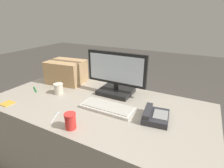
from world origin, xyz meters
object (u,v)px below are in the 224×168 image
at_px(keyboard, 107,107).
at_px(cardboard_box, 66,72).
at_px(spoon, 56,115).
at_px(paper_cup_left, 58,89).
at_px(pen_marker, 35,89).
at_px(monitor, 116,77).
at_px(paper_cup_right, 70,121).
at_px(sticky_note_pad, 7,103).
at_px(desk_phone, 155,116).

xyz_separation_m(keyboard, cardboard_box, (-0.67, 0.30, 0.10)).
bearing_deg(cardboard_box, spoon, -55.67).
relative_size(paper_cup_left, pen_marker, 0.78).
height_order(monitor, paper_cup_left, monitor).
bearing_deg(spoon, pen_marker, 41.43).
bearing_deg(paper_cup_right, spoon, 160.74).
xyz_separation_m(paper_cup_left, sticky_note_pad, (-0.23, -0.35, -0.05)).
relative_size(desk_phone, paper_cup_left, 2.40).
xyz_separation_m(paper_cup_right, spoon, (-0.20, 0.07, -0.05)).
bearing_deg(paper_cup_left, pen_marker, -169.91).
bearing_deg(cardboard_box, keyboard, -24.60).
height_order(monitor, cardboard_box, monitor).
bearing_deg(desk_phone, keyboard, 176.98).
height_order(keyboard, paper_cup_right, paper_cup_right).
distance_m(paper_cup_right, spoon, 0.22).
xyz_separation_m(monitor, paper_cup_right, (-0.02, -0.61, -0.11)).
xyz_separation_m(paper_cup_right, pen_marker, (-0.71, 0.31, -0.05)).
xyz_separation_m(spoon, sticky_note_pad, (-0.48, -0.06, 0.00)).
xyz_separation_m(paper_cup_left, pen_marker, (-0.26, -0.05, -0.04)).
bearing_deg(cardboard_box, paper_cup_right, -47.30).
bearing_deg(pen_marker, paper_cup_right, 7.12).
bearing_deg(cardboard_box, paper_cup_left, -63.92).
height_order(spoon, pen_marker, pen_marker).
xyz_separation_m(keyboard, pen_marker, (-0.80, -0.01, -0.01)).
relative_size(keyboard, spoon, 2.94).
distance_m(paper_cup_left, cardboard_box, 0.30).
distance_m(keyboard, spoon, 0.38).
distance_m(monitor, desk_phone, 0.52).
relative_size(paper_cup_left, spoon, 0.67).
xyz_separation_m(desk_phone, paper_cup_right, (-0.45, -0.35, 0.03)).
distance_m(keyboard, cardboard_box, 0.74).
relative_size(keyboard, paper_cup_right, 3.90).
bearing_deg(monitor, cardboard_box, 178.61).
relative_size(paper_cup_left, cardboard_box, 0.24).
height_order(paper_cup_left, spoon, paper_cup_left).
bearing_deg(keyboard, sticky_note_pad, -158.30).
bearing_deg(keyboard, cardboard_box, 155.16).
bearing_deg(monitor, desk_phone, -31.03).
distance_m(spoon, cardboard_box, 0.69).
relative_size(paper_cup_right, sticky_note_pad, 1.20).
relative_size(monitor, keyboard, 1.34).
bearing_deg(keyboard, monitor, 103.64).
height_order(keyboard, cardboard_box, cardboard_box).
bearing_deg(pen_marker, monitor, 53.39).
bearing_deg(cardboard_box, pen_marker, -112.64).
relative_size(cardboard_box, pen_marker, 3.25).
relative_size(keyboard, cardboard_box, 1.05).
distance_m(keyboard, paper_cup_right, 0.34).
xyz_separation_m(paper_cup_left, cardboard_box, (-0.13, 0.27, 0.07)).
relative_size(monitor, spoon, 3.93).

